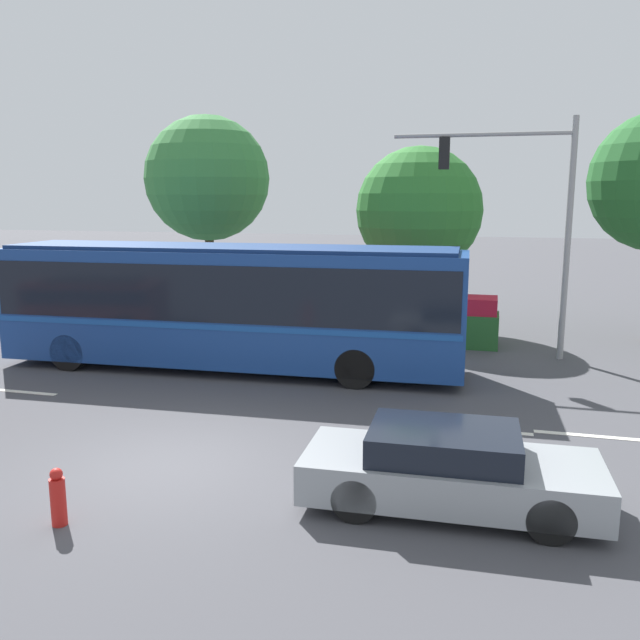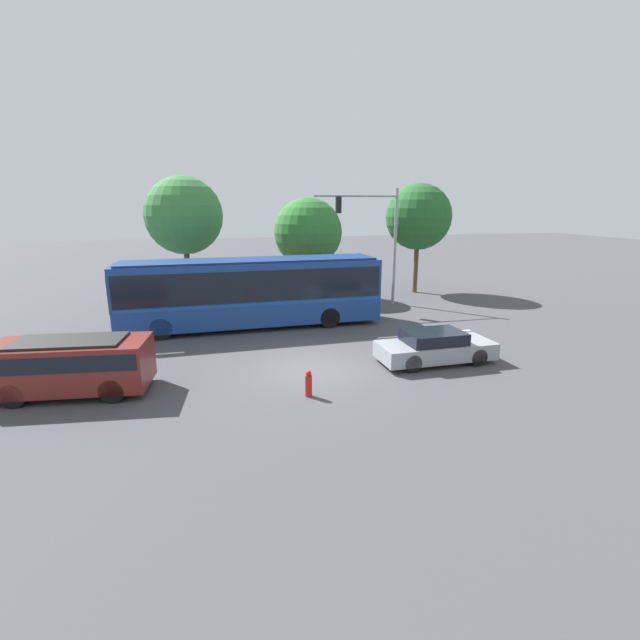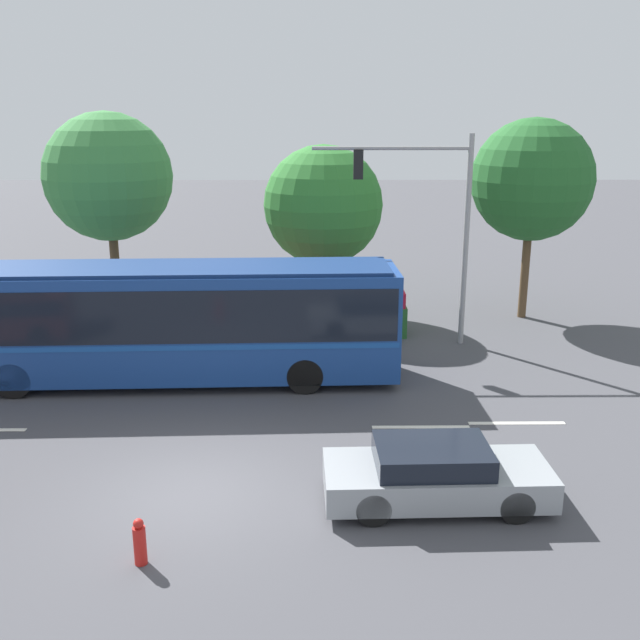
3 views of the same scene
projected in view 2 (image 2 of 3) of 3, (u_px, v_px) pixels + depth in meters
ground_plane at (309, 369)px, 16.47m from camera, size 140.00×140.00×0.00m
city_bus at (252, 289)px, 21.75m from camera, size 12.59×2.94×3.36m
sedan_foreground at (435, 347)px, 17.09m from camera, size 4.46×1.88×1.24m
suv_left_lane at (71, 362)px, 14.13m from camera, size 4.84×2.45×1.79m
traffic_light_pole at (378, 230)px, 26.12m from camera, size 5.04×0.24×6.81m
flowering_hedge at (307, 292)px, 27.13m from camera, size 6.79×1.26×1.56m
street_tree_left at (184, 216)px, 25.87m from camera, size 4.45×4.45×7.50m
street_tree_centre at (308, 232)px, 28.61m from camera, size 4.34×4.34×6.35m
street_tree_right at (418, 217)px, 29.88m from camera, size 4.36×4.36×7.29m
fire_hydrant at (309, 384)px, 14.07m from camera, size 0.22×0.22×0.86m
lane_stripe_near at (402, 336)px, 20.62m from camera, size 2.40×0.16×0.01m
lane_stripe_mid at (154, 354)px, 18.11m from camera, size 2.40×0.16×0.01m
lane_stripe_far at (448, 332)px, 21.36m from camera, size 2.40×0.16×0.01m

